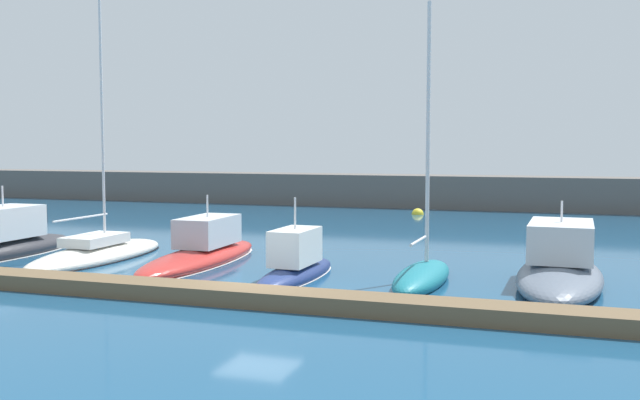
% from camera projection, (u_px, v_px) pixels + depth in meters
% --- Properties ---
extents(ground_plane, '(120.00, 120.00, 0.00)m').
position_uv_depth(ground_plane, '(258.00, 295.00, 24.03)').
color(ground_plane, navy).
extents(dock_pier, '(47.02, 1.42, 0.54)m').
position_uv_depth(dock_pier, '(241.00, 296.00, 22.69)').
color(dock_pier, brown).
rests_on(dock_pier, ground_plane).
extents(breakwater_seawall, '(108.00, 3.69, 2.65)m').
position_uv_depth(breakwater_seawall, '(433.00, 191.00, 58.15)').
color(breakwater_seawall, '#5B5651').
rests_on(breakwater_seawall, ground_plane).
extents(motorboat_charcoal_second, '(2.60, 8.46, 3.54)m').
position_uv_depth(motorboat_charcoal_second, '(6.00, 242.00, 32.62)').
color(motorboat_charcoal_second, '#2D2D33').
rests_on(motorboat_charcoal_second, ground_plane).
extents(sailboat_ivory_third, '(2.84, 9.12, 18.90)m').
position_uv_depth(sailboat_ivory_third, '(98.00, 253.00, 31.63)').
color(sailboat_ivory_third, silver).
rests_on(sailboat_ivory_third, ground_plane).
extents(motorboat_red_fourth, '(2.72, 10.01, 3.17)m').
position_uv_depth(motorboat_red_fourth, '(202.00, 252.00, 30.71)').
color(motorboat_red_fourth, '#B72D28').
rests_on(motorboat_red_fourth, ground_plane).
extents(motorboat_navy_fifth, '(1.82, 6.64, 3.37)m').
position_uv_depth(motorboat_navy_fifth, '(296.00, 265.00, 26.96)').
color(motorboat_navy_fifth, navy).
rests_on(motorboat_navy_fifth, ground_plane).
extents(sailboat_teal_sixth, '(1.86, 6.22, 10.62)m').
position_uv_depth(sailboat_teal_sixth, '(422.00, 275.00, 26.06)').
color(sailboat_teal_sixth, '#19707F').
rests_on(sailboat_teal_sixth, ground_plane).
extents(motorboat_slate_seventh, '(3.26, 9.04, 3.35)m').
position_uv_depth(motorboat_slate_seventh, '(560.00, 267.00, 25.67)').
color(motorboat_slate_seventh, slate).
rests_on(motorboat_slate_seventh, ground_plane).
extents(mooring_buoy_yellow, '(0.89, 0.89, 0.89)m').
position_uv_depth(mooring_buoy_yellow, '(418.00, 214.00, 52.43)').
color(mooring_buoy_yellow, yellow).
rests_on(mooring_buoy_yellow, ground_plane).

